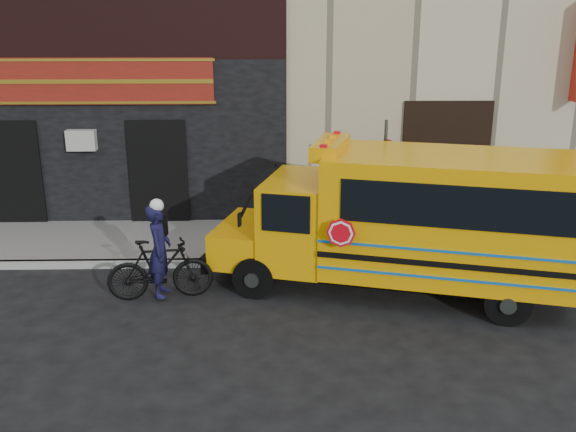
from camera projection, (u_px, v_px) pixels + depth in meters
The scene contains 7 objects.
ground at pixel (293, 320), 11.35m from camera, with size 120.00×120.00×0.00m, color black.
curb at pixel (290, 262), 13.81m from camera, with size 40.00×0.20×0.15m, color #9A9B95.
sidewalk at pixel (288, 239), 15.24m from camera, with size 40.00×3.00×0.15m, color #63615C.
school_bus at pixel (411, 218), 12.08m from camera, with size 7.22×3.89×2.92m.
sign_pole at pixel (384, 186), 13.57m from camera, with size 0.13×0.26×3.10m.
bicycle at pixel (160, 269), 12.07m from camera, with size 0.56×1.98×1.19m, color black.
cyclist at pixel (160, 253), 12.03m from camera, with size 0.65×0.43×1.79m, color black.
Camera 1 is at (-0.35, -10.26, 5.18)m, focal length 40.00 mm.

